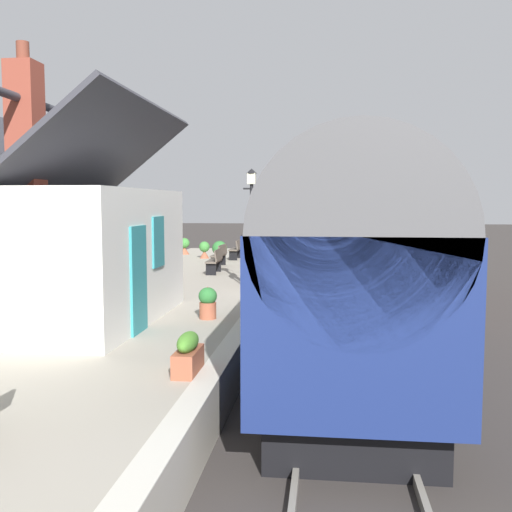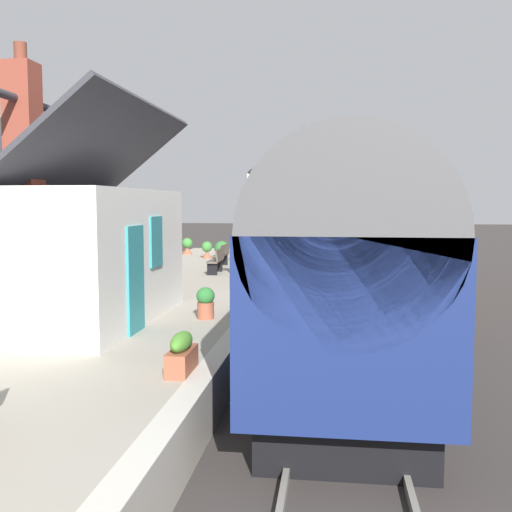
{
  "view_description": "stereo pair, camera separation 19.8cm",
  "coord_description": "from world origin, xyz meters",
  "px_view_note": "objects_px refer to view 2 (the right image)",
  "views": [
    {
      "loc": [
        -16.5,
        -0.51,
        3.38
      ],
      "look_at": [
        0.47,
        1.5,
        1.83
      ],
      "focal_mm": 41.43,
      "sensor_mm": 36.0,
      "label": 1
    },
    {
      "loc": [
        -16.47,
        -0.71,
        3.38
      ],
      "look_at": [
        0.47,
        1.5,
        1.83
      ],
      "focal_mm": 41.43,
      "sensor_mm": 36.0,
      "label": 2
    }
  ],
  "objects_px": {
    "bench_near_building": "(239,249)",
    "tree_behind_building": "(56,163)",
    "station_building": "(56,248)",
    "lamp_post_platform": "(252,205)",
    "planter_edge_far": "(207,250)",
    "planter_corner_building": "(265,260)",
    "train": "(339,244)",
    "planter_under_sign": "(187,246)",
    "station_sign_board": "(244,246)",
    "planter_by_door": "(222,250)",
    "bench_mid_platform": "(222,255)",
    "bench_by_lamp": "(217,260)",
    "planter_edge_near": "(206,302)",
    "planter_bench_left": "(182,353)"
  },
  "relations": [
    {
      "from": "bench_near_building",
      "to": "tree_behind_building",
      "type": "bearing_deg",
      "value": 67.29
    },
    {
      "from": "station_building",
      "to": "lamp_post_platform",
      "type": "xyz_separation_m",
      "value": [
        5.2,
        -3.53,
        0.92
      ]
    },
    {
      "from": "planter_edge_far",
      "to": "planter_corner_building",
      "type": "bearing_deg",
      "value": -145.07
    },
    {
      "from": "train",
      "to": "lamp_post_platform",
      "type": "xyz_separation_m",
      "value": [
        0.28,
        2.55,
        1.09
      ]
    },
    {
      "from": "planter_under_sign",
      "to": "station_sign_board",
      "type": "relative_size",
      "value": 0.54
    },
    {
      "from": "planter_by_door",
      "to": "station_sign_board",
      "type": "xyz_separation_m",
      "value": [
        -6.91,
        -2.03,
        0.7
      ]
    },
    {
      "from": "train",
      "to": "bench_near_building",
      "type": "xyz_separation_m",
      "value": [
        9.36,
        4.39,
        -0.91
      ]
    },
    {
      "from": "station_sign_board",
      "to": "tree_behind_building",
      "type": "relative_size",
      "value": 0.2
    },
    {
      "from": "planter_under_sign",
      "to": "planter_by_door",
      "type": "xyz_separation_m",
      "value": [
        -3.36,
        -2.38,
        0.08
      ]
    },
    {
      "from": "tree_behind_building",
      "to": "planter_under_sign",
      "type": "bearing_deg",
      "value": -106.41
    },
    {
      "from": "station_building",
      "to": "bench_mid_platform",
      "type": "relative_size",
      "value": 4.25
    },
    {
      "from": "planter_under_sign",
      "to": "tree_behind_building",
      "type": "xyz_separation_m",
      "value": [
        2.32,
        7.88,
        4.3
      ]
    },
    {
      "from": "planter_corner_building",
      "to": "planter_by_door",
      "type": "height_order",
      "value": "planter_by_door"
    },
    {
      "from": "bench_near_building",
      "to": "bench_mid_platform",
      "type": "bearing_deg",
      "value": 176.37
    },
    {
      "from": "planter_under_sign",
      "to": "planter_edge_far",
      "type": "relative_size",
      "value": 1.06
    },
    {
      "from": "bench_by_lamp",
      "to": "planter_edge_near",
      "type": "bearing_deg",
      "value": -170.43
    },
    {
      "from": "station_sign_board",
      "to": "tree_behind_building",
      "type": "xyz_separation_m",
      "value": [
        12.59,
        12.29,
        3.52
      ]
    },
    {
      "from": "train",
      "to": "tree_behind_building",
      "type": "bearing_deg",
      "value": 47.61
    },
    {
      "from": "planter_edge_near",
      "to": "planter_edge_far",
      "type": "bearing_deg",
      "value": 12.05
    },
    {
      "from": "planter_corner_building",
      "to": "tree_behind_building",
      "type": "distance_m",
      "value": 15.9
    },
    {
      "from": "planter_edge_near",
      "to": "planter_corner_building",
      "type": "height_order",
      "value": "planter_edge_near"
    },
    {
      "from": "planter_edge_far",
      "to": "station_sign_board",
      "type": "distance_m",
      "value": 8.91
    },
    {
      "from": "planter_by_door",
      "to": "train",
      "type": "bearing_deg",
      "value": -148.89
    },
    {
      "from": "planter_corner_building",
      "to": "lamp_post_platform",
      "type": "bearing_deg",
      "value": -177.96
    },
    {
      "from": "planter_corner_building",
      "to": "planter_bench_left",
      "type": "xyz_separation_m",
      "value": [
        -13.5,
        -0.31,
        -0.09
      ]
    },
    {
      "from": "station_building",
      "to": "planter_edge_far",
      "type": "distance_m",
      "value": 14.61
    },
    {
      "from": "bench_by_lamp",
      "to": "planter_by_door",
      "type": "distance_m",
      "value": 4.32
    },
    {
      "from": "planter_by_door",
      "to": "tree_behind_building",
      "type": "xyz_separation_m",
      "value": [
        5.68,
        10.26,
        4.22
      ]
    },
    {
      "from": "planter_corner_building",
      "to": "planter_bench_left",
      "type": "bearing_deg",
      "value": -178.69
    },
    {
      "from": "planter_corner_building",
      "to": "planter_edge_far",
      "type": "height_order",
      "value": "planter_edge_far"
    },
    {
      "from": "station_sign_board",
      "to": "bench_mid_platform",
      "type": "bearing_deg",
      "value": 18.58
    },
    {
      "from": "planter_by_door",
      "to": "planter_under_sign",
      "type": "bearing_deg",
      "value": 35.34
    },
    {
      "from": "planter_edge_far",
      "to": "planter_bench_left",
      "type": "bearing_deg",
      "value": -169.01
    },
    {
      "from": "train",
      "to": "station_building",
      "type": "height_order",
      "value": "station_building"
    },
    {
      "from": "bench_near_building",
      "to": "bench_mid_platform",
      "type": "distance_m",
      "value": 3.12
    },
    {
      "from": "station_building",
      "to": "bench_near_building",
      "type": "height_order",
      "value": "station_building"
    },
    {
      "from": "planter_under_sign",
      "to": "planter_bench_left",
      "type": "height_order",
      "value": "planter_under_sign"
    },
    {
      "from": "planter_corner_building",
      "to": "planter_by_door",
      "type": "bearing_deg",
      "value": 35.34
    },
    {
      "from": "planter_edge_near",
      "to": "station_sign_board",
      "type": "relative_size",
      "value": 0.46
    },
    {
      "from": "bench_mid_platform",
      "to": "bench_near_building",
      "type": "bearing_deg",
      "value": -3.63
    },
    {
      "from": "lamp_post_platform",
      "to": "planter_edge_near",
      "type": "bearing_deg",
      "value": 175.14
    },
    {
      "from": "station_building",
      "to": "planter_by_door",
      "type": "bearing_deg",
      "value": -4.93
    },
    {
      "from": "bench_mid_platform",
      "to": "station_sign_board",
      "type": "bearing_deg",
      "value": -161.42
    },
    {
      "from": "bench_by_lamp",
      "to": "planter_corner_building",
      "type": "height_order",
      "value": "bench_by_lamp"
    },
    {
      "from": "planter_under_sign",
      "to": "tree_behind_building",
      "type": "distance_m",
      "value": 9.27
    },
    {
      "from": "bench_mid_platform",
      "to": "lamp_post_platform",
      "type": "relative_size",
      "value": 0.4
    },
    {
      "from": "planter_bench_left",
      "to": "planter_edge_far",
      "type": "height_order",
      "value": "planter_edge_far"
    },
    {
      "from": "bench_mid_platform",
      "to": "planter_corner_building",
      "type": "height_order",
      "value": "bench_mid_platform"
    },
    {
      "from": "bench_by_lamp",
      "to": "planter_by_door",
      "type": "relative_size",
      "value": 1.58
    },
    {
      "from": "bench_mid_platform",
      "to": "tree_behind_building",
      "type": "xyz_separation_m",
      "value": [
        7.65,
        10.63,
        4.23
      ]
    }
  ]
}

